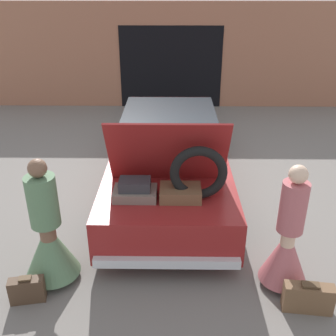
{
  "coord_description": "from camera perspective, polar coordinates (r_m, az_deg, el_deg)",
  "views": [
    {
      "loc": [
        0.07,
        -6.45,
        3.37
      ],
      "look_at": [
        0.0,
        -1.47,
        0.93
      ],
      "focal_mm": 42.0,
      "sensor_mm": 36.0,
      "label": 1
    }
  ],
  "objects": [
    {
      "name": "person_left",
      "position": [
        4.93,
        -16.91,
        -9.83
      ],
      "size": [
        0.66,
        0.66,
        1.61
      ],
      "rotation": [
        0.0,
        0.0,
        -1.75
      ],
      "color": "brown",
      "rests_on": "ground_plane"
    },
    {
      "name": "garage_wall_back",
      "position": [
        11.19,
        0.42,
        15.9
      ],
      "size": [
        12.0,
        0.14,
        2.8
      ],
      "color": "#9E664C",
      "rests_on": "ground_plane"
    },
    {
      "name": "car",
      "position": [
        7.03,
        0.17,
        2.59
      ],
      "size": [
        1.9,
        5.45,
        1.79
      ],
      "color": "maroon",
      "rests_on": "ground_plane"
    },
    {
      "name": "suitcase_beside_left_person",
      "position": [
        4.95,
        -19.76,
        -16.31
      ],
      "size": [
        0.41,
        0.21,
        0.34
      ],
      "color": "#473323",
      "rests_on": "ground_plane"
    },
    {
      "name": "suitcase_beside_right_person",
      "position": [
        4.82,
        19.66,
        -17.32
      ],
      "size": [
        0.56,
        0.22,
        0.37
      ],
      "color": "brown",
      "rests_on": "ground_plane"
    },
    {
      "name": "person_right",
      "position": [
        4.84,
        16.88,
        -10.61
      ],
      "size": [
        0.57,
        0.57,
        1.59
      ],
      "rotation": [
        0.0,
        0.0,
        1.58
      ],
      "color": "beige",
      "rests_on": "ground_plane"
    },
    {
      "name": "ground_plane",
      "position": [
        7.28,
        0.15,
        -1.5
      ],
      "size": [
        40.0,
        40.0,
        0.0
      ],
      "primitive_type": "plane",
      "color": "slate"
    }
  ]
}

